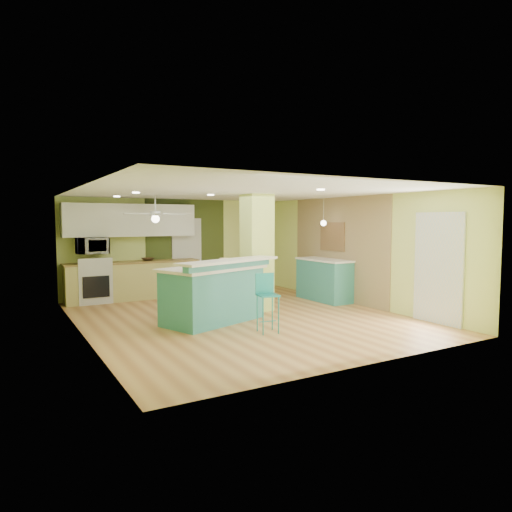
{
  "coord_description": "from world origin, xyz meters",
  "views": [
    {
      "loc": [
        -4.24,
        -7.97,
        1.95
      ],
      "look_at": [
        0.57,
        0.4,
        1.19
      ],
      "focal_mm": 32.0,
      "sensor_mm": 36.0,
      "label": 1
    }
  ],
  "objects_px": {
    "peninsula": "(214,293)",
    "canister": "(224,262)",
    "fruit_bowl": "(148,259)",
    "side_counter": "(324,280)",
    "bar_stool": "(266,293)"
  },
  "relations": [
    {
      "from": "bar_stool",
      "to": "fruit_bowl",
      "type": "distance_m",
      "value": 4.52
    },
    {
      "from": "peninsula",
      "to": "bar_stool",
      "type": "bearing_deg",
      "value": -88.05
    },
    {
      "from": "bar_stool",
      "to": "side_counter",
      "type": "distance_m",
      "value": 3.5
    },
    {
      "from": "bar_stool",
      "to": "fruit_bowl",
      "type": "relative_size",
      "value": 3.34
    },
    {
      "from": "peninsula",
      "to": "canister",
      "type": "xyz_separation_m",
      "value": [
        0.21,
        -0.02,
        0.58
      ]
    },
    {
      "from": "bar_stool",
      "to": "peninsula",
      "type": "bearing_deg",
      "value": 121.93
    },
    {
      "from": "side_counter",
      "to": "fruit_bowl",
      "type": "bearing_deg",
      "value": 146.1
    },
    {
      "from": "side_counter",
      "to": "fruit_bowl",
      "type": "distance_m",
      "value": 4.4
    },
    {
      "from": "bar_stool",
      "to": "canister",
      "type": "xyz_separation_m",
      "value": [
        -0.27,
        1.14,
        0.46
      ]
    },
    {
      "from": "fruit_bowl",
      "to": "peninsula",
      "type": "bearing_deg",
      "value": -84.91
    },
    {
      "from": "fruit_bowl",
      "to": "canister",
      "type": "relative_size",
      "value": 1.79
    },
    {
      "from": "peninsula",
      "to": "canister",
      "type": "bearing_deg",
      "value": -26.28
    },
    {
      "from": "bar_stool",
      "to": "canister",
      "type": "distance_m",
      "value": 1.26
    },
    {
      "from": "peninsula",
      "to": "canister",
      "type": "height_order",
      "value": "peninsula"
    },
    {
      "from": "canister",
      "to": "bar_stool",
      "type": "bearing_deg",
      "value": -76.84
    }
  ]
}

